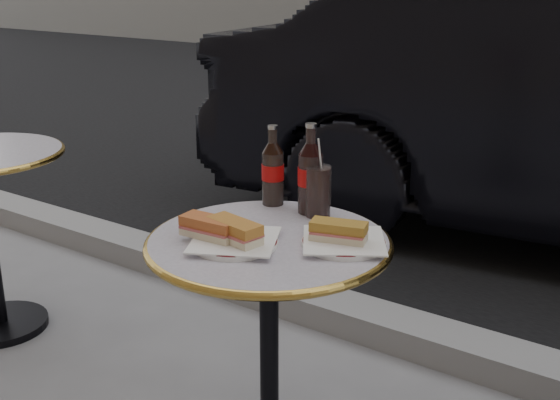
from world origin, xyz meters
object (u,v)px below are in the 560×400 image
Objects in this scene: plate_left at (235,243)px; cola_glass at (318,191)px; bistro_table at (269,366)px; cola_bottle_left at (273,165)px; plate_right at (344,243)px; cola_bottle_right at (310,169)px.

cola_glass is (0.06, 0.30, 0.06)m from plate_left.
plate_left is at bearing -116.55° from bistro_table.
cola_bottle_left is 1.63× the size of cola_glass.
cola_glass is at bearing 138.69° from plate_right.
cola_bottle_left is at bearing 174.80° from cola_glass.
plate_left is 0.93× the size of cola_bottle_left.
cola_glass reaches higher than plate_left.
cola_bottle_left is 0.13m from cola_bottle_right.
cola_glass is (-0.16, 0.14, 0.07)m from plate_right.
cola_glass is at bearing 86.37° from bistro_table.
plate_left is 1.51× the size of cola_glass.
plate_left is at bearing -93.79° from cola_bottle_right.
bistro_table is at bearing -56.87° from cola_bottle_left.
cola_bottle_left is 0.92× the size of cola_bottle_right.
plate_right is at bearing 20.80° from bistro_table.
bistro_table is 0.55m from cola_bottle_left.
cola_bottle_left is (-0.32, 0.16, 0.11)m from plate_right.
cola_bottle_right is (-0.20, 0.16, 0.12)m from plate_right.
plate_right is 0.23m from cola_glass.
cola_bottle_right is at bearing 158.55° from cola_glass.
plate_right is (0.22, 0.15, -0.00)m from plate_left.
cola_bottle_right is (0.13, -0.00, 0.01)m from cola_bottle_left.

